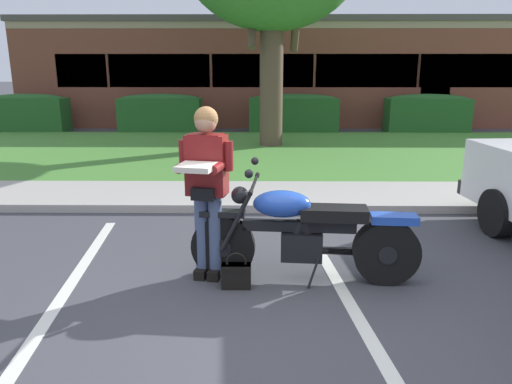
{
  "coord_description": "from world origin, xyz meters",
  "views": [
    {
      "loc": [
        -0.06,
        -3.78,
        2.05
      ],
      "look_at": [
        -0.11,
        0.83,
        0.85
      ],
      "focal_mm": 33.55,
      "sensor_mm": 36.0,
      "label": 1
    }
  ],
  "objects_px": {
    "handbag": "(236,274)",
    "hedge_right": "(427,112)",
    "hedge_left": "(28,112)",
    "brick_building": "(302,72)",
    "rider_person": "(206,180)",
    "hedge_center_right": "(293,112)",
    "motorcycle": "(313,234)",
    "hedge_center_left": "(161,112)"
  },
  "relations": [
    {
      "from": "handbag",
      "to": "motorcycle",
      "type": "bearing_deg",
      "value": 14.45
    },
    {
      "from": "hedge_left",
      "to": "motorcycle",
      "type": "bearing_deg",
      "value": -54.23
    },
    {
      "from": "hedge_left",
      "to": "hedge_center_right",
      "type": "bearing_deg",
      "value": 0.0
    },
    {
      "from": "motorcycle",
      "to": "brick_building",
      "type": "xyz_separation_m",
      "value": [
        1.3,
        17.56,
        1.4
      ]
    },
    {
      "from": "handbag",
      "to": "hedge_center_left",
      "type": "xyz_separation_m",
      "value": [
        -3.03,
        11.44,
        0.51
      ]
    },
    {
      "from": "hedge_center_left",
      "to": "brick_building",
      "type": "height_order",
      "value": "brick_building"
    },
    {
      "from": "hedge_left",
      "to": "hedge_center_left",
      "type": "height_order",
      "value": "same"
    },
    {
      "from": "hedge_left",
      "to": "hedge_center_left",
      "type": "xyz_separation_m",
      "value": [
        4.32,
        0.0,
        -0.0
      ]
    },
    {
      "from": "rider_person",
      "to": "hedge_left",
      "type": "relative_size",
      "value": 0.69
    },
    {
      "from": "handbag",
      "to": "hedge_left",
      "type": "xyz_separation_m",
      "value": [
        -7.36,
        11.44,
        0.51
      ]
    },
    {
      "from": "rider_person",
      "to": "hedge_left",
      "type": "height_order",
      "value": "rider_person"
    },
    {
      "from": "handbag",
      "to": "hedge_right",
      "type": "height_order",
      "value": "hedge_right"
    },
    {
      "from": "rider_person",
      "to": "hedge_center_right",
      "type": "distance_m",
      "value": 11.31
    },
    {
      "from": "hedge_center_left",
      "to": "rider_person",
      "type": "bearing_deg",
      "value": -76.23
    },
    {
      "from": "motorcycle",
      "to": "hedge_center_right",
      "type": "bearing_deg",
      "value": 87.24
    },
    {
      "from": "handbag",
      "to": "hedge_center_left",
      "type": "relative_size",
      "value": 0.14
    },
    {
      "from": "hedge_left",
      "to": "hedge_right",
      "type": "distance_m",
      "value": 12.96
    },
    {
      "from": "rider_person",
      "to": "hedge_center_right",
      "type": "height_order",
      "value": "rider_person"
    },
    {
      "from": "hedge_right",
      "to": "handbag",
      "type": "bearing_deg",
      "value": -116.12
    },
    {
      "from": "motorcycle",
      "to": "hedge_right",
      "type": "height_order",
      "value": "hedge_right"
    },
    {
      "from": "hedge_left",
      "to": "hedge_right",
      "type": "relative_size",
      "value": 0.94
    },
    {
      "from": "hedge_right",
      "to": "hedge_center_left",
      "type": "bearing_deg",
      "value": -180.0
    },
    {
      "from": "handbag",
      "to": "hedge_right",
      "type": "xyz_separation_m",
      "value": [
        5.61,
        11.44,
        0.51
      ]
    },
    {
      "from": "rider_person",
      "to": "hedge_center_right",
      "type": "relative_size",
      "value": 0.6
    },
    {
      "from": "hedge_left",
      "to": "handbag",
      "type": "bearing_deg",
      "value": -57.25
    },
    {
      "from": "hedge_center_left",
      "to": "hedge_center_right",
      "type": "relative_size",
      "value": 0.93
    },
    {
      "from": "hedge_left",
      "to": "brick_building",
      "type": "bearing_deg",
      "value": 33.89
    },
    {
      "from": "hedge_left",
      "to": "brick_building",
      "type": "height_order",
      "value": "brick_building"
    },
    {
      "from": "rider_person",
      "to": "hedge_center_right",
      "type": "xyz_separation_m",
      "value": [
        1.58,
        11.19,
        -0.36
      ]
    },
    {
      "from": "hedge_center_right",
      "to": "brick_building",
      "type": "relative_size",
      "value": 0.14
    },
    {
      "from": "hedge_center_right",
      "to": "hedge_right",
      "type": "distance_m",
      "value": 4.32
    },
    {
      "from": "motorcycle",
      "to": "hedge_right",
      "type": "distance_m",
      "value": 12.25
    },
    {
      "from": "motorcycle",
      "to": "hedge_center_right",
      "type": "xyz_separation_m",
      "value": [
        0.54,
        11.24,
        0.17
      ]
    },
    {
      "from": "hedge_left",
      "to": "hedge_center_right",
      "type": "xyz_separation_m",
      "value": [
        8.64,
        0.0,
        -0.0
      ]
    },
    {
      "from": "brick_building",
      "to": "handbag",
      "type": "bearing_deg",
      "value": -96.57
    },
    {
      "from": "motorcycle",
      "to": "hedge_center_right",
      "type": "relative_size",
      "value": 0.79
    },
    {
      "from": "motorcycle",
      "to": "hedge_right",
      "type": "relative_size",
      "value": 0.86
    },
    {
      "from": "rider_person",
      "to": "hedge_right",
      "type": "height_order",
      "value": "rider_person"
    },
    {
      "from": "hedge_left",
      "to": "brick_building",
      "type": "relative_size",
      "value": 0.12
    },
    {
      "from": "handbag",
      "to": "hedge_left",
      "type": "height_order",
      "value": "hedge_left"
    },
    {
      "from": "rider_person",
      "to": "hedge_right",
      "type": "distance_m",
      "value": 12.66
    },
    {
      "from": "brick_building",
      "to": "hedge_center_right",
      "type": "bearing_deg",
      "value": -96.85
    }
  ]
}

